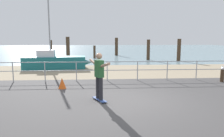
# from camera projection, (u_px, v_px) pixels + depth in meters

# --- Properties ---
(ground_plane) EXTENTS (24.00, 10.00, 0.04)m
(ground_plane) POSITION_uv_depth(u_px,v_px,m) (137.00, 111.00, 6.53)
(ground_plane) COLOR #474444
(ground_plane) RESTS_ON ground
(beach_strip) EXTENTS (24.00, 6.00, 0.04)m
(beach_strip) POSITION_uv_depth(u_px,v_px,m) (116.00, 71.00, 14.43)
(beach_strip) COLOR tan
(beach_strip) RESTS_ON ground
(sea_surface) EXTENTS (72.00, 50.00, 0.04)m
(sea_surface) POSITION_uv_depth(u_px,v_px,m) (104.00, 49.00, 42.08)
(sea_surface) COLOR #75939E
(sea_surface) RESTS_ON ground
(railing_fence) EXTENTS (14.47, 0.05, 1.05)m
(railing_fence) POSITION_uv_depth(u_px,v_px,m) (92.00, 68.00, 10.88)
(railing_fence) COLOR #9EA0A5
(railing_fence) RESTS_ON ground
(sailboat) EXTENTS (5.02, 1.73, 5.22)m
(sailboat) POSITION_uv_depth(u_px,v_px,m) (57.00, 62.00, 15.34)
(sailboat) COLOR #19666B
(sailboat) RESTS_ON ground
(skateboard) EXTENTS (0.54, 0.80, 0.08)m
(skateboard) POSITION_uv_depth(u_px,v_px,m) (99.00, 99.00, 7.49)
(skateboard) COLOR #334C8C
(skateboard) RESTS_ON ground
(skateboarder) EXTENTS (0.73, 1.33, 1.65)m
(skateboarder) POSITION_uv_depth(u_px,v_px,m) (99.00, 73.00, 7.35)
(skateboarder) COLOR #26262B
(skateboarder) RESTS_ON skateboard
(bollard_short) EXTENTS (0.18, 0.18, 0.65)m
(bollard_short) POSITION_uv_depth(u_px,v_px,m) (222.00, 76.00, 10.71)
(bollard_short) COLOR #422D1E
(bollard_short) RESTS_ON ground
(seagull) EXTENTS (0.25, 0.47, 0.18)m
(seagull) POSITION_uv_depth(u_px,v_px,m) (223.00, 68.00, 10.67)
(seagull) COLOR white
(seagull) RESTS_ON bollard_short
(groyne_post_0) EXTENTS (0.33, 0.33, 1.99)m
(groyne_post_0) POSITION_uv_depth(u_px,v_px,m) (51.00, 48.00, 26.29)
(groyne_post_0) COLOR #422D1E
(groyne_post_0) RESTS_ON ground
(groyne_post_1) EXTENTS (0.38, 0.38, 2.38)m
(groyne_post_1) POSITION_uv_depth(u_px,v_px,m) (68.00, 48.00, 21.97)
(groyne_post_1) COLOR #422D1E
(groyne_post_1) RESTS_ON ground
(groyne_post_2) EXTENTS (0.26, 0.26, 1.43)m
(groyne_post_2) POSITION_uv_depth(u_px,v_px,m) (94.00, 52.00, 23.04)
(groyne_post_2) COLOR #422D1E
(groyne_post_2) RESTS_ON ground
(groyne_post_3) EXTENTS (0.39, 0.39, 2.29)m
(groyne_post_3) POSITION_uv_depth(u_px,v_px,m) (116.00, 47.00, 27.00)
(groyne_post_3) COLOR #422D1E
(groyne_post_3) RESTS_ON ground
(groyne_post_4) EXTENTS (0.33, 0.33, 2.10)m
(groyne_post_4) POSITION_uv_depth(u_px,v_px,m) (148.00, 50.00, 21.35)
(groyne_post_4) COLOR #422D1E
(groyne_post_4) RESTS_ON ground
(groyne_post_5) EXTENTS (0.36, 0.36, 2.17)m
(groyne_post_5) POSITION_uv_depth(u_px,v_px,m) (179.00, 50.00, 20.41)
(groyne_post_5) COLOR #422D1E
(groyne_post_5) RESTS_ON ground
(traffic_cone) EXTENTS (0.36, 0.36, 0.50)m
(traffic_cone) POSITION_uv_depth(u_px,v_px,m) (62.00, 83.00, 9.30)
(traffic_cone) COLOR #E55919
(traffic_cone) RESTS_ON ground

